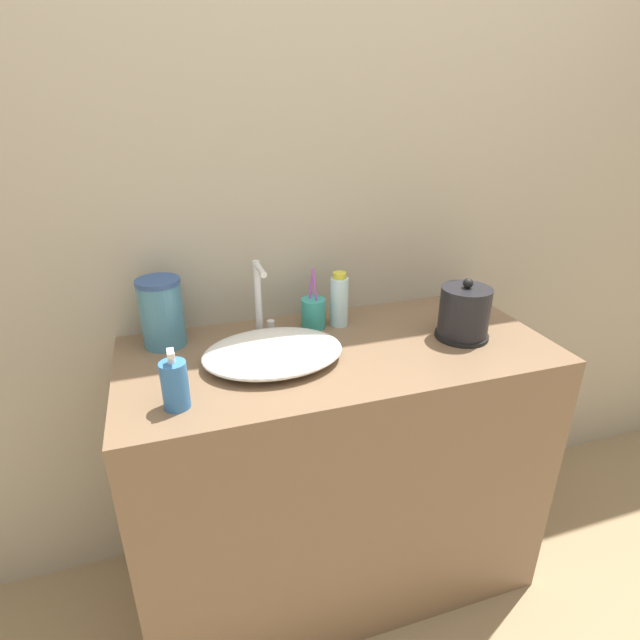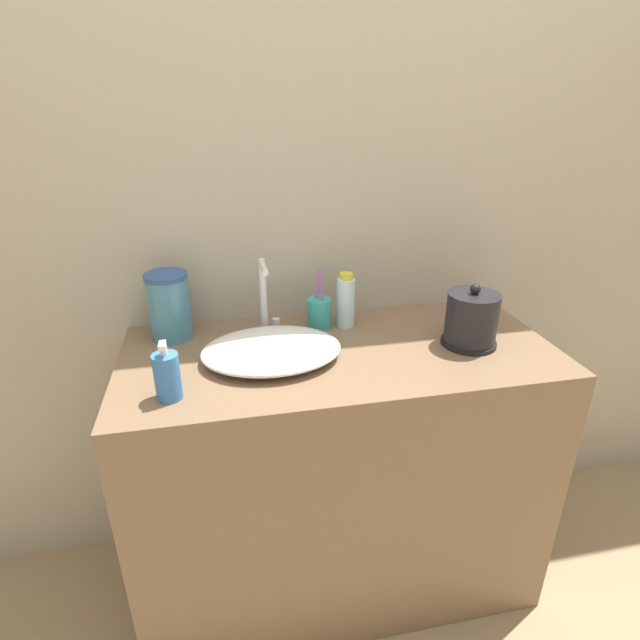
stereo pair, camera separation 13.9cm
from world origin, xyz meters
name	(u,v)px [view 1 (the left image)]	position (x,y,z in m)	size (l,w,h in m)	color
ground_plane	(366,639)	(0.00, 0.00, 0.00)	(12.00, 12.00, 0.00)	#997F5B
wall_back	(308,187)	(0.00, 0.59, 1.30)	(6.00, 0.04, 2.60)	#ADA38E
vanity_counter	(337,469)	(0.00, 0.28, 0.44)	(1.25, 0.57, 0.88)	brown
sink_basin	(273,352)	(-0.20, 0.27, 0.91)	(0.39, 0.30, 0.06)	white
faucet	(260,297)	(-0.20, 0.44, 1.01)	(0.06, 0.12, 0.23)	silver
electric_kettle	(464,315)	(0.38, 0.24, 0.96)	(0.16, 0.16, 0.19)	black
toothbrush_cup	(313,313)	(-0.03, 0.45, 0.93)	(0.08, 0.08, 0.20)	teal
lotion_bottle	(175,384)	(-0.47, 0.12, 0.95)	(0.06, 0.06, 0.15)	#3370B7
shampoo_bottle	(339,300)	(0.06, 0.45, 0.97)	(0.06, 0.06, 0.18)	silver
water_pitcher	(162,313)	(-0.48, 0.47, 0.99)	(0.13, 0.13, 0.20)	teal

